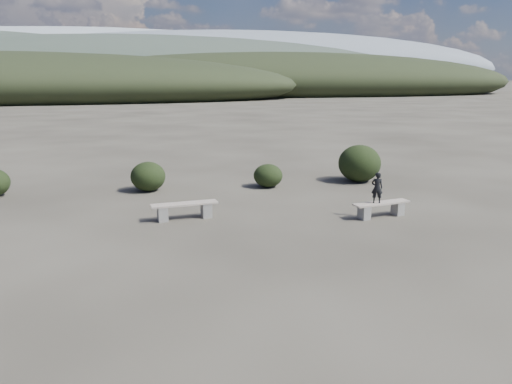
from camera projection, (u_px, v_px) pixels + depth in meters
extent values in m
plane|color=#302C25|center=(284.00, 280.00, 10.48)|extent=(1200.00, 1200.00, 0.00)
cube|color=slate|center=(163.00, 214.00, 14.72)|extent=(0.31, 0.41, 0.44)
cube|color=slate|center=(206.00, 210.00, 15.15)|extent=(0.31, 0.41, 0.44)
cube|color=gray|center=(185.00, 204.00, 14.88)|extent=(2.02, 0.60, 0.06)
cube|color=slate|center=(364.00, 212.00, 14.92)|extent=(0.31, 0.40, 0.41)
cube|color=slate|center=(398.00, 208.00, 15.39)|extent=(0.31, 0.40, 0.41)
cube|color=gray|center=(382.00, 203.00, 15.11)|extent=(1.89, 0.67, 0.05)
imported|color=black|center=(377.00, 188.00, 14.92)|extent=(0.39, 0.31, 0.94)
ellipsoid|color=black|center=(148.00, 176.00, 18.57)|extent=(1.29, 1.29, 1.10)
ellipsoid|color=black|center=(268.00, 176.00, 19.27)|extent=(1.12, 1.12, 0.90)
ellipsoid|color=black|center=(359.00, 163.00, 20.24)|extent=(1.72, 1.72, 1.50)
ellipsoid|color=black|center=(362.00, 169.00, 20.49)|extent=(1.19, 1.19, 0.99)
ellipsoid|color=black|center=(5.00, 86.00, 89.28)|extent=(110.00, 40.00, 12.00)
ellipsoid|color=black|center=(290.00, 82.00, 122.01)|extent=(120.00, 44.00, 14.00)
ellipsoid|color=#313C31|center=(140.00, 74.00, 160.73)|extent=(190.00, 64.00, 24.00)
ellipsoid|color=slate|center=(252.00, 68.00, 308.47)|extent=(340.00, 110.00, 44.00)
ellipsoid|color=#939EA6|center=(94.00, 66.00, 379.35)|extent=(460.00, 140.00, 56.00)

